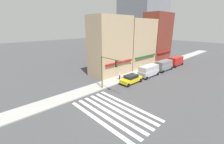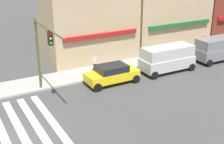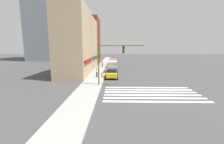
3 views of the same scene
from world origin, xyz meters
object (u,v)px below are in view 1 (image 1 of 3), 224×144
at_px(traffic_signal, 108,68).
at_px(pedestrian_white_shirt, 120,75).
at_px(sedan_yellow, 131,79).
at_px(van_red, 176,61).
at_px(van_grey, 164,65).
at_px(pedestrian_orange_vest, 155,63).
at_px(van_silver, 149,70).
at_px(fire_hydrant, 122,79).

bearing_deg(traffic_signal, pedestrian_white_shirt, 25.38).
relative_size(sedan_yellow, van_red, 0.88).
distance_m(traffic_signal, pedestrian_white_shirt, 6.46).
bearing_deg(van_red, van_grey, -179.28).
bearing_deg(pedestrian_white_shirt, pedestrian_orange_vest, -97.39).
bearing_deg(sedan_yellow, van_silver, 0.09).
bearing_deg(van_silver, sedan_yellow, -179.59).
distance_m(traffic_signal, van_red, 24.08).
relative_size(sedan_yellow, fire_hydrant, 5.23).
xyz_separation_m(van_grey, fire_hydrant, (-12.70, 1.70, -0.67)).
distance_m(sedan_yellow, pedestrian_orange_vest, 13.35).
relative_size(van_grey, pedestrian_white_shirt, 2.84).
distance_m(van_grey, fire_hydrant, 12.83).
distance_m(pedestrian_orange_vest, pedestrian_white_shirt, 13.35).
relative_size(sedan_yellow, pedestrian_white_shirt, 2.49).
height_order(sedan_yellow, fire_hydrant, sedan_yellow).
relative_size(traffic_signal, van_silver, 1.22).
bearing_deg(van_red, fire_hydrant, 175.61).
distance_m(van_red, pedestrian_orange_vest, 6.07).
height_order(traffic_signal, van_red, traffic_signal).
distance_m(van_silver, pedestrian_white_shirt, 6.55).
bearing_deg(traffic_signal, van_red, -0.31).
distance_m(traffic_signal, pedestrian_orange_vest, 18.97).
bearing_deg(van_grey, van_silver, -178.97).
distance_m(pedestrian_white_shirt, fire_hydrant, 1.05).
distance_m(van_silver, van_grey, 6.39).
bearing_deg(traffic_signal, van_grey, -0.43).
bearing_deg(van_grey, sedan_yellow, -178.97).
distance_m(van_silver, van_red, 12.71).
height_order(traffic_signal, pedestrian_white_shirt, traffic_signal).
bearing_deg(traffic_signal, pedestrian_orange_vest, 8.25).
height_order(sedan_yellow, van_grey, van_grey).
bearing_deg(van_silver, van_red, 0.41).
relative_size(sedan_yellow, pedestrian_orange_vest, 2.49).
bearing_deg(fire_hydrant, pedestrian_white_shirt, 71.75).
xyz_separation_m(sedan_yellow, van_silver, (5.71, -0.00, 0.44)).
distance_m(sedan_yellow, van_silver, 5.72).
bearing_deg(van_red, pedestrian_orange_vest, 153.02).
bearing_deg(van_grey, traffic_signal, -179.40).
bearing_deg(fire_hydrant, van_red, -5.11).
xyz_separation_m(traffic_signal, van_grey, (17.61, -0.13, -2.71)).
xyz_separation_m(van_silver, pedestrian_orange_vest, (7.34, 2.82, -0.21)).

